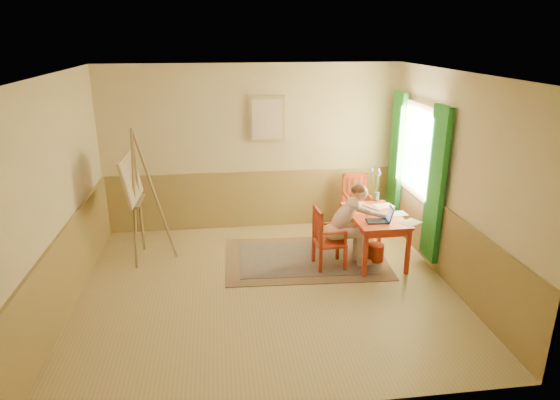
{
  "coord_description": "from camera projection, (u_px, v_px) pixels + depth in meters",
  "views": [
    {
      "loc": [
        -0.58,
        -5.76,
        3.25
      ],
      "look_at": [
        0.25,
        0.55,
        1.05
      ],
      "focal_mm": 31.09,
      "sensor_mm": 36.0,
      "label": 1
    }
  ],
  "objects": [
    {
      "name": "wainscot",
      "position": [
        261.0,
        231.0,
        7.12
      ],
      "size": [
        5.0,
        4.5,
        1.0
      ],
      "color": "olive",
      "rests_on": "room"
    },
    {
      "name": "rug",
      "position": [
        306.0,
        258.0,
        7.36
      ],
      "size": [
        2.48,
        1.72,
        0.02
      ],
      "color": "#8C7251",
      "rests_on": "room"
    },
    {
      "name": "chair_left",
      "position": [
        327.0,
        238.0,
        6.97
      ],
      "size": [
        0.45,
        0.43,
        0.91
      ],
      "color": "red",
      "rests_on": "room"
    },
    {
      "name": "laptop",
      "position": [
        381.0,
        219.0,
        6.85
      ],
      "size": [
        0.38,
        0.24,
        0.22
      ],
      "color": "#1E2338",
      "rests_on": "table"
    },
    {
      "name": "wall_portrait",
      "position": [
        267.0,
        119.0,
        8.01
      ],
      "size": [
        0.6,
        0.05,
        0.76
      ],
      "color": "tan",
      "rests_on": "room"
    },
    {
      "name": "window",
      "position": [
        415.0,
        164.0,
        7.42
      ],
      "size": [
        0.12,
        2.01,
        2.2
      ],
      "color": "white",
      "rests_on": "room"
    },
    {
      "name": "wastebasket",
      "position": [
        375.0,
        253.0,
        7.26
      ],
      "size": [
        0.25,
        0.25,
        0.27
      ],
      "primitive_type": "cylinder",
      "rotation": [
        0.0,
        0.0,
        -0.03
      ],
      "color": "#B93410",
      "rests_on": "room"
    },
    {
      "name": "figure",
      "position": [
        348.0,
        222.0,
        6.96
      ],
      "size": [
        0.93,
        0.42,
        1.24
      ],
      "color": "beige",
      "rests_on": "room"
    },
    {
      "name": "easel",
      "position": [
        134.0,
        184.0,
        7.0
      ],
      "size": [
        0.68,
        0.89,
        2.01
      ],
      "color": "olive",
      "rests_on": "room"
    },
    {
      "name": "table",
      "position": [
        374.0,
        220.0,
        7.17
      ],
      "size": [
        0.76,
        1.22,
        0.72
      ],
      "color": "red",
      "rests_on": "room"
    },
    {
      "name": "vase",
      "position": [
        377.0,
        186.0,
        7.65
      ],
      "size": [
        0.19,
        0.27,
        0.53
      ],
      "color": "#3F724C",
      "rests_on": "table"
    },
    {
      "name": "room",
      "position": [
        266.0,
        189.0,
        6.08
      ],
      "size": [
        5.04,
        4.54,
        2.84
      ],
      "color": "tan",
      "rests_on": "ground"
    },
    {
      "name": "chair_back",
      "position": [
        356.0,
        203.0,
        8.31
      ],
      "size": [
        0.43,
        0.45,
        0.97
      ],
      "color": "red",
      "rests_on": "room"
    },
    {
      "name": "papers",
      "position": [
        386.0,
        212.0,
        7.23
      ],
      "size": [
        0.96,
        1.11,
        0.0
      ],
      "color": "white",
      "rests_on": "table"
    }
  ]
}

